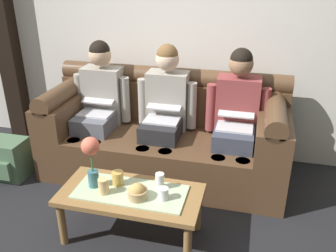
{
  "coord_description": "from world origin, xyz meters",
  "views": [
    {
      "loc": [
        0.78,
        -1.83,
        1.89
      ],
      "look_at": [
        0.11,
        0.85,
        0.62
      ],
      "focal_mm": 38.8,
      "sensor_mm": 36.0,
      "label": 1
    }
  ],
  "objects_px": {
    "person_right": "(236,114)",
    "person_middle": "(165,107)",
    "cup_near_right": "(160,181)",
    "coffee_table": "(131,198)",
    "cup_near_left": "(118,178)",
    "backpack_left": "(8,159)",
    "person_left": "(99,101)",
    "snack_bowl": "(138,192)",
    "cup_far_left": "(163,194)",
    "couch": "(165,135)",
    "flower_vase": "(91,155)",
    "cup_far_center": "(103,186)"
  },
  "relations": [
    {
      "from": "person_right",
      "to": "person_middle",
      "type": "bearing_deg",
      "value": -179.99
    },
    {
      "from": "coffee_table",
      "to": "snack_bowl",
      "type": "height_order",
      "value": "snack_bowl"
    },
    {
      "from": "person_middle",
      "to": "backpack_left",
      "type": "xyz_separation_m",
      "value": [
        -1.4,
        -0.48,
        -0.47
      ]
    },
    {
      "from": "cup_far_center",
      "to": "cup_near_left",
      "type": "bearing_deg",
      "value": 65.81
    },
    {
      "from": "person_right",
      "to": "backpack_left",
      "type": "bearing_deg",
      "value": -166.82
    },
    {
      "from": "person_right",
      "to": "flower_vase",
      "type": "distance_m",
      "value": 1.35
    },
    {
      "from": "coffee_table",
      "to": "flower_vase",
      "type": "xyz_separation_m",
      "value": [
        -0.28,
        -0.0,
        0.32
      ]
    },
    {
      "from": "flower_vase",
      "to": "backpack_left",
      "type": "distance_m",
      "value": 1.32
    },
    {
      "from": "backpack_left",
      "to": "cup_far_left",
      "type": "bearing_deg",
      "value": -17.8
    },
    {
      "from": "flower_vase",
      "to": "backpack_left",
      "type": "height_order",
      "value": "flower_vase"
    },
    {
      "from": "cup_near_left",
      "to": "backpack_left",
      "type": "distance_m",
      "value": 1.38
    },
    {
      "from": "coffee_table",
      "to": "backpack_left",
      "type": "bearing_deg",
      "value": 160.37
    },
    {
      "from": "couch",
      "to": "backpack_left",
      "type": "relative_size",
      "value": 5.9
    },
    {
      "from": "cup_near_right",
      "to": "coffee_table",
      "type": "bearing_deg",
      "value": -154.74
    },
    {
      "from": "coffee_table",
      "to": "person_left",
      "type": "bearing_deg",
      "value": 123.52
    },
    {
      "from": "coffee_table",
      "to": "backpack_left",
      "type": "height_order",
      "value": "coffee_table"
    },
    {
      "from": "cup_near_left",
      "to": "person_left",
      "type": "bearing_deg",
      "value": 120.14
    },
    {
      "from": "person_middle",
      "to": "flower_vase",
      "type": "bearing_deg",
      "value": -105.77
    },
    {
      "from": "couch",
      "to": "coffee_table",
      "type": "distance_m",
      "value": 0.98
    },
    {
      "from": "couch",
      "to": "flower_vase",
      "type": "distance_m",
      "value": 1.06
    },
    {
      "from": "person_right",
      "to": "coffee_table",
      "type": "xyz_separation_m",
      "value": [
        -0.65,
        -0.98,
        -0.32
      ]
    },
    {
      "from": "coffee_table",
      "to": "cup_far_left",
      "type": "height_order",
      "value": "cup_far_left"
    },
    {
      "from": "couch",
      "to": "person_middle",
      "type": "distance_m",
      "value": 0.29
    },
    {
      "from": "person_right",
      "to": "cup_far_left",
      "type": "bearing_deg",
      "value": -111.48
    },
    {
      "from": "person_left",
      "to": "cup_far_left",
      "type": "bearing_deg",
      "value": -48.31
    },
    {
      "from": "person_right",
      "to": "cup_far_left",
      "type": "xyz_separation_m",
      "value": [
        -0.4,
        -1.01,
        -0.22
      ]
    },
    {
      "from": "cup_near_left",
      "to": "cup_far_left",
      "type": "relative_size",
      "value": 1.21
    },
    {
      "from": "snack_bowl",
      "to": "cup_far_left",
      "type": "relative_size",
      "value": 1.62
    },
    {
      "from": "person_left",
      "to": "cup_far_center",
      "type": "height_order",
      "value": "person_left"
    },
    {
      "from": "cup_far_left",
      "to": "person_right",
      "type": "bearing_deg",
      "value": 68.52
    },
    {
      "from": "coffee_table",
      "to": "person_middle",
      "type": "bearing_deg",
      "value": 90.0
    },
    {
      "from": "person_left",
      "to": "cup_far_center",
      "type": "bearing_deg",
      "value": -65.5
    },
    {
      "from": "person_left",
      "to": "person_right",
      "type": "relative_size",
      "value": 1.0
    },
    {
      "from": "flower_vase",
      "to": "backpack_left",
      "type": "bearing_deg",
      "value": 155.99
    },
    {
      "from": "cup_near_right",
      "to": "person_left",
      "type": "bearing_deg",
      "value": 133.43
    },
    {
      "from": "person_left",
      "to": "person_right",
      "type": "distance_m",
      "value": 1.3
    },
    {
      "from": "cup_near_left",
      "to": "backpack_left",
      "type": "xyz_separation_m",
      "value": [
        -1.28,
        0.44,
        -0.26
      ]
    },
    {
      "from": "person_middle",
      "to": "person_right",
      "type": "distance_m",
      "value": 0.65
    },
    {
      "from": "snack_bowl",
      "to": "backpack_left",
      "type": "height_order",
      "value": "snack_bowl"
    },
    {
      "from": "cup_far_left",
      "to": "backpack_left",
      "type": "relative_size",
      "value": 0.23
    },
    {
      "from": "person_left",
      "to": "coffee_table",
      "type": "bearing_deg",
      "value": -56.48
    },
    {
      "from": "snack_bowl",
      "to": "cup_near_left",
      "type": "distance_m",
      "value": 0.23
    },
    {
      "from": "snack_bowl",
      "to": "person_right",
      "type": "bearing_deg",
      "value": 61.13
    },
    {
      "from": "person_right",
      "to": "backpack_left",
      "type": "distance_m",
      "value": 2.16
    },
    {
      "from": "couch",
      "to": "person_left",
      "type": "relative_size",
      "value": 1.82
    },
    {
      "from": "couch",
      "to": "flower_vase",
      "type": "bearing_deg",
      "value": -105.71
    },
    {
      "from": "flower_vase",
      "to": "backpack_left",
      "type": "relative_size",
      "value": 1.04
    },
    {
      "from": "person_middle",
      "to": "person_right",
      "type": "height_order",
      "value": "same"
    },
    {
      "from": "person_left",
      "to": "backpack_left",
      "type": "height_order",
      "value": "person_left"
    },
    {
      "from": "coffee_table",
      "to": "cup_far_center",
      "type": "bearing_deg",
      "value": -159.7
    }
  ]
}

